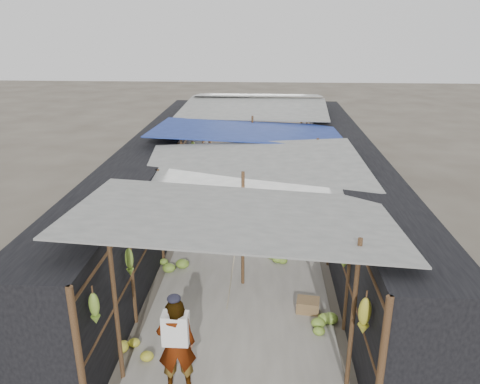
% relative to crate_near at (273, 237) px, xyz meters
% --- Properties ---
extents(ground, '(80.00, 80.00, 0.00)m').
position_rel_crate_near_xyz_m(ground, '(-0.70, -5.15, -0.14)').
color(ground, '#6B6356').
rests_on(ground, ground).
extents(aisle_slab, '(3.60, 16.00, 0.02)m').
position_rel_crate_near_xyz_m(aisle_slab, '(-0.70, 1.35, -0.13)').
color(aisle_slab, '#9E998E').
rests_on(aisle_slab, ground).
extents(stall_left, '(1.40, 15.00, 2.30)m').
position_rel_crate_near_xyz_m(stall_left, '(-3.40, 1.35, 1.01)').
color(stall_left, black).
rests_on(stall_left, ground).
extents(stall_right, '(1.40, 15.00, 2.30)m').
position_rel_crate_near_xyz_m(stall_right, '(2.00, 1.35, 1.01)').
color(stall_right, black).
rests_on(stall_right, ground).
extents(crate_near, '(0.56, 0.49, 0.28)m').
position_rel_crate_near_xyz_m(crate_near, '(0.00, 0.00, 0.00)').
color(crate_near, olive).
rests_on(crate_near, ground).
extents(crate_mid, '(0.49, 0.41, 0.27)m').
position_rel_crate_near_xyz_m(crate_mid, '(0.65, -3.13, -0.01)').
color(crate_mid, olive).
rests_on(crate_mid, ground).
extents(crate_back, '(0.43, 0.36, 0.26)m').
position_rel_crate_near_xyz_m(crate_back, '(-1.21, 6.08, -0.01)').
color(crate_back, olive).
rests_on(crate_back, ground).
extents(black_basin, '(0.67, 0.67, 0.20)m').
position_rel_crate_near_xyz_m(black_basin, '(0.43, 1.44, -0.04)').
color(black_basin, black).
rests_on(black_basin, ground).
extents(vendor_elderly, '(0.65, 0.49, 1.61)m').
position_rel_crate_near_xyz_m(vendor_elderly, '(-1.55, -5.30, 0.67)').
color(vendor_elderly, silver).
rests_on(vendor_elderly, ground).
extents(shopper_blue, '(0.97, 0.80, 1.84)m').
position_rel_crate_near_xyz_m(shopper_blue, '(-1.54, 1.13, 0.78)').
color(shopper_blue, '#1E5097').
rests_on(shopper_blue, ground).
extents(vendor_seated, '(0.61, 0.74, 0.99)m').
position_rel_crate_near_xyz_m(vendor_seated, '(0.61, 5.28, 0.36)').
color(vendor_seated, '#534D48').
rests_on(vendor_seated, ground).
extents(market_canopy, '(5.62, 15.20, 2.77)m').
position_rel_crate_near_xyz_m(market_canopy, '(-0.67, 1.68, 2.27)').
color(market_canopy, brown).
rests_on(market_canopy, ground).
extents(hanging_bananas, '(3.96, 14.39, 0.80)m').
position_rel_crate_near_xyz_m(hanging_bananas, '(-0.63, 0.83, 1.54)').
color(hanging_bananas, olive).
rests_on(hanging_bananas, ground).
extents(floor_bananas, '(3.81, 10.75, 0.34)m').
position_rel_crate_near_xyz_m(floor_bananas, '(-1.05, 0.43, 0.01)').
color(floor_bananas, olive).
rests_on(floor_bananas, ground).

